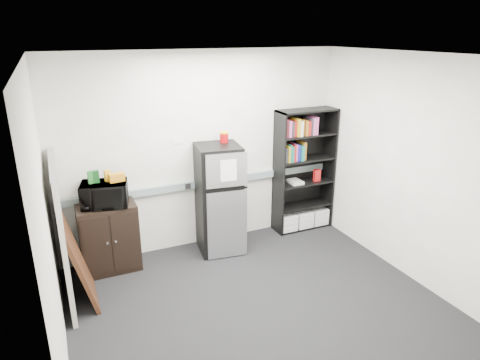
{
  "coord_description": "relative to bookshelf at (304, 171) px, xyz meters",
  "views": [
    {
      "loc": [
        -1.85,
        -3.61,
        2.92
      ],
      "look_at": [
        0.18,
        0.9,
        1.18
      ],
      "focal_mm": 32.0,
      "sensor_mm": 36.0,
      "label": 1
    }
  ],
  "objects": [
    {
      "name": "wall_back",
      "position": [
        -1.53,
        0.18,
        0.44
      ],
      "size": [
        4.0,
        0.02,
        2.7
      ],
      "primitive_type": "cube",
      "color": "silver",
      "rests_on": "floor"
    },
    {
      "name": "electrical_raceway",
      "position": [
        -1.53,
        0.15,
        -0.01
      ],
      "size": [
        3.92,
        0.05,
        0.1
      ],
      "primitive_type": "cube",
      "color": "gray",
      "rests_on": "wall_back"
    },
    {
      "name": "snack_bag",
      "position": [
        -2.74,
        -0.1,
        0.32
      ],
      "size": [
        0.19,
        0.12,
        0.1
      ],
      "primitive_type": "cube",
      "rotation": [
        0.0,
        0.0,
        0.1
      ],
      "color": "#C37913",
      "rests_on": "microwave"
    },
    {
      "name": "cabinet",
      "position": [
        -2.9,
        -0.06,
        -0.47
      ],
      "size": [
        0.71,
        0.47,
        0.88
      ],
      "color": "black",
      "rests_on": "floor"
    },
    {
      "name": "snack_box_b",
      "position": [
        -2.97,
        -0.05,
        0.35
      ],
      "size": [
        0.07,
        0.05,
        0.15
      ],
      "primitive_type": "cube",
      "rotation": [
        0.0,
        0.0,
        -0.07
      ],
      "color": "#0D3A14",
      "rests_on": "microwave"
    },
    {
      "name": "floor",
      "position": [
        -1.53,
        -1.57,
        -0.91
      ],
      "size": [
        4.0,
        4.0,
        0.0
      ],
      "primitive_type": "plane",
      "color": "black",
      "rests_on": "ground"
    },
    {
      "name": "wall_right",
      "position": [
        0.47,
        -1.57,
        0.44
      ],
      "size": [
        0.02,
        3.5,
        2.7
      ],
      "primitive_type": "cube",
      "color": "silver",
      "rests_on": "floor"
    },
    {
      "name": "bookshelf",
      "position": [
        0.0,
        0.0,
        0.0
      ],
      "size": [
        0.9,
        0.34,
        1.85
      ],
      "color": "black",
      "rests_on": "floor"
    },
    {
      "name": "wall_note",
      "position": [
        -1.88,
        0.18,
        0.64
      ],
      "size": [
        0.14,
        0.0,
        0.1
      ],
      "primitive_type": "cube",
      "color": "white",
      "rests_on": "wall_back"
    },
    {
      "name": "microwave",
      "position": [
        -2.9,
        -0.08,
        0.12
      ],
      "size": [
        0.61,
        0.48,
        0.3
      ],
      "primitive_type": "imported",
      "rotation": [
        0.0,
        0.0,
        -0.22
      ],
      "color": "black",
      "rests_on": "cabinet"
    },
    {
      "name": "wall_left",
      "position": [
        -3.53,
        -1.57,
        0.44
      ],
      "size": [
        0.02,
        3.5,
        2.7
      ],
      "primitive_type": "cube",
      "color": "silver",
      "rests_on": "floor"
    },
    {
      "name": "snack_box_c",
      "position": [
        -2.84,
        -0.05,
        0.34
      ],
      "size": [
        0.08,
        0.06,
        0.14
      ],
      "primitive_type": "cube",
      "rotation": [
        0.0,
        0.0,
        0.22
      ],
      "color": "orange",
      "rests_on": "microwave"
    },
    {
      "name": "refrigerator",
      "position": [
        -1.43,
        -0.14,
        -0.16
      ],
      "size": [
        0.63,
        0.66,
        1.5
      ],
      "rotation": [
        0.0,
        0.0,
        -0.13
      ],
      "color": "black",
      "rests_on": "floor"
    },
    {
      "name": "cubicle_partition",
      "position": [
        -3.43,
        -0.49,
        -0.1
      ],
      "size": [
        0.06,
        1.3,
        1.62
      ],
      "color": "#AAA596",
      "rests_on": "floor"
    },
    {
      "name": "framed_poster",
      "position": [
        -3.3,
        -0.62,
        -0.42
      ],
      "size": [
        0.28,
        0.76,
        0.96
      ],
      "rotation": [
        0.0,
        -0.25,
        0.0
      ],
      "color": "black",
      "rests_on": "floor"
    },
    {
      "name": "snack_box_a",
      "position": [
        -3.03,
        -0.05,
        0.35
      ],
      "size": [
        0.08,
        0.06,
        0.15
      ],
      "primitive_type": "cube",
      "rotation": [
        0.0,
        0.0,
        0.17
      ],
      "color": "#1A5D20",
      "rests_on": "microwave"
    },
    {
      "name": "coffee_can",
      "position": [
        -1.29,
        -0.02,
        0.67
      ],
      "size": [
        0.12,
        0.12,
        0.16
      ],
      "color": "#99070A",
      "rests_on": "refrigerator"
    },
    {
      "name": "ceiling",
      "position": [
        -1.53,
        -1.57,
        1.79
      ],
      "size": [
        4.0,
        3.5,
        0.02
      ],
      "primitive_type": "cube",
      "color": "white",
      "rests_on": "wall_back"
    }
  ]
}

